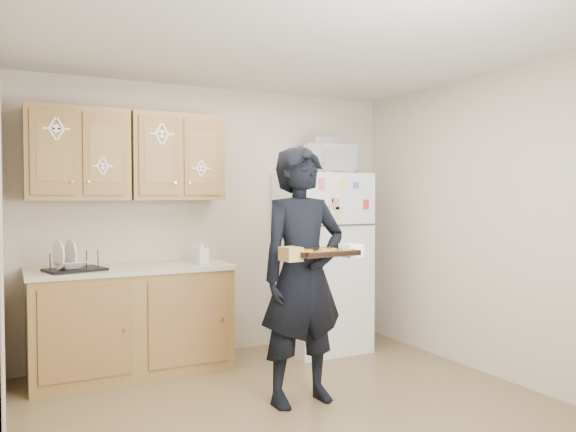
{
  "coord_description": "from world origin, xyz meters",
  "views": [
    {
      "loc": [
        -1.79,
        -3.25,
        1.48
      ],
      "look_at": [
        0.09,
        0.45,
        1.34
      ],
      "focal_mm": 35.0,
      "sensor_mm": 36.0,
      "label": 1
    }
  ],
  "objects": [
    {
      "name": "floor",
      "position": [
        0.0,
        0.0,
        0.0
      ],
      "size": [
        3.6,
        3.6,
        0.0
      ],
      "primitive_type": "plane",
      "color": "brown",
      "rests_on": "ground"
    },
    {
      "name": "dish_rack",
      "position": [
        -1.3,
        1.39,
        0.98
      ],
      "size": [
        0.49,
        0.41,
        0.17
      ],
      "primitive_type": "cube",
      "rotation": [
        0.0,
        0.0,
        0.27
      ],
      "color": "black",
      "rests_on": "countertop"
    },
    {
      "name": "baking_tray",
      "position": [
        0.09,
        -0.04,
        1.1
      ],
      "size": [
        0.44,
        0.33,
        0.04
      ],
      "primitive_type": "cube",
      "rotation": [
        0.0,
        0.0,
        0.06
      ],
      "color": "black",
      "rests_on": "person"
    },
    {
      "name": "upper_cab_left",
      "position": [
        -1.25,
        1.61,
        1.83
      ],
      "size": [
        0.8,
        0.33,
        0.75
      ],
      "primitive_type": "cube",
      "color": "olive",
      "rests_on": "wall_back"
    },
    {
      "name": "wall_left",
      "position": [
        -1.8,
        0.0,
        1.25
      ],
      "size": [
        0.04,
        3.6,
        2.5
      ],
      "primitive_type": "cube",
      "color": "#BDAF99",
      "rests_on": "floor"
    },
    {
      "name": "microwave",
      "position": [
        0.98,
        1.38,
        1.84
      ],
      "size": [
        0.53,
        0.4,
        0.27
      ],
      "primitive_type": "imported",
      "rotation": [
        0.0,
        0.0,
        -0.13
      ],
      "color": "silver",
      "rests_on": "refrigerator"
    },
    {
      "name": "wall_front",
      "position": [
        0.0,
        -1.8,
        1.25
      ],
      "size": [
        3.6,
        0.04,
        2.5
      ],
      "primitive_type": "cube",
      "color": "#BDAF99",
      "rests_on": "floor"
    },
    {
      "name": "ceiling",
      "position": [
        0.0,
        0.0,
        2.5
      ],
      "size": [
        3.6,
        3.6,
        0.0
      ],
      "primitive_type": "plane",
      "color": "beige",
      "rests_on": "wall_back"
    },
    {
      "name": "foil_pan",
      "position": [
        1.0,
        1.41,
        2.01
      ],
      "size": [
        0.36,
        0.28,
        0.07
      ],
      "primitive_type": "cube",
      "rotation": [
        0.0,
        0.0,
        -0.16
      ],
      "color": "#ABABB1",
      "rests_on": "microwave"
    },
    {
      "name": "upper_cab_right",
      "position": [
        -0.43,
        1.61,
        1.83
      ],
      "size": [
        0.8,
        0.33,
        0.75
      ],
      "primitive_type": "cube",
      "color": "olive",
      "rests_on": "wall_back"
    },
    {
      "name": "soap_bottle",
      "position": [
        -0.27,
        1.39,
        1.0
      ],
      "size": [
        0.11,
        0.12,
        0.21
      ],
      "primitive_type": "imported",
      "rotation": [
        0.0,
        0.0,
        0.25
      ],
      "color": "silver",
      "rests_on": "countertop"
    },
    {
      "name": "bowl",
      "position": [
        -1.34,
        1.39,
        0.95
      ],
      "size": [
        0.3,
        0.3,
        0.06
      ],
      "primitive_type": "imported",
      "rotation": [
        0.0,
        0.0,
        0.31
      ],
      "color": "silver",
      "rests_on": "dish_rack"
    },
    {
      "name": "base_cabinet",
      "position": [
        -0.85,
        1.48,
        0.43
      ],
      "size": [
        1.6,
        0.6,
        0.86
      ],
      "primitive_type": "cube",
      "color": "olive",
      "rests_on": "floor"
    },
    {
      "name": "pizza_front_right",
      "position": [
        0.19,
        -0.1,
        1.12
      ],
      "size": [
        0.14,
        0.14,
        0.02
      ],
      "primitive_type": "cylinder",
      "color": "orange",
      "rests_on": "baking_tray"
    },
    {
      "name": "cereal_box",
      "position": [
        1.47,
        1.67,
        0.16
      ],
      "size": [
        0.2,
        0.07,
        0.32
      ],
      "primitive_type": "cube",
      "color": "gold",
      "rests_on": "floor"
    },
    {
      "name": "pizza_back_left",
      "position": [
        -0.01,
        0.03,
        1.12
      ],
      "size": [
        0.14,
        0.14,
        0.02
      ],
      "primitive_type": "cylinder",
      "color": "orange",
      "rests_on": "baking_tray"
    },
    {
      "name": "refrigerator",
      "position": [
        0.95,
        1.43,
        0.85
      ],
      "size": [
        0.75,
        0.7,
        1.7
      ],
      "primitive_type": "cube",
      "color": "silver",
      "rests_on": "floor"
    },
    {
      "name": "person",
      "position": [
        0.11,
        0.26,
        0.92
      ],
      "size": [
        0.69,
        0.48,
        1.84
      ],
      "primitive_type": "imported",
      "rotation": [
        0.0,
        0.0,
        0.06
      ],
      "color": "black",
      "rests_on": "floor"
    },
    {
      "name": "wall_right",
      "position": [
        1.8,
        0.0,
        1.25
      ],
      "size": [
        0.04,
        3.6,
        2.5
      ],
      "primitive_type": "cube",
      "color": "#BDAF99",
      "rests_on": "floor"
    },
    {
      "name": "pizza_back_right",
      "position": [
        0.19,
        0.04,
        1.12
      ],
      "size": [
        0.14,
        0.14,
        0.02
      ],
      "primitive_type": "cylinder",
      "color": "orange",
      "rests_on": "baking_tray"
    },
    {
      "name": "pizza_front_left",
      "position": [
        -0.0,
        -0.11,
        1.12
      ],
      "size": [
        0.14,
        0.14,
        0.02
      ],
      "primitive_type": "cylinder",
      "color": "orange",
      "rests_on": "baking_tray"
    },
    {
      "name": "wall_back",
      "position": [
        0.0,
        1.8,
        1.25
      ],
      "size": [
        3.6,
        0.04,
        2.5
      ],
      "primitive_type": "cube",
      "color": "#BDAF99",
      "rests_on": "floor"
    },
    {
      "name": "countertop",
      "position": [
        -0.85,
        1.48,
        0.88
      ],
      "size": [
        1.64,
        0.64,
        0.04
      ],
      "primitive_type": "cube",
      "color": "beige",
      "rests_on": "base_cabinet"
    }
  ]
}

